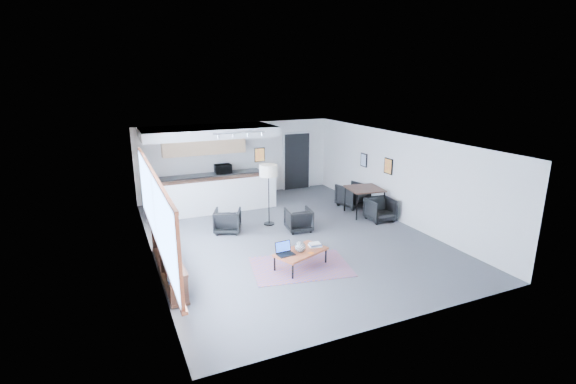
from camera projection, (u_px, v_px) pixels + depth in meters
name	position (u px, v px, depth m)	size (l,w,h in m)	color
room	(289.00, 190.00, 10.89)	(7.02, 9.02, 2.62)	#4A4A4D
window	(155.00, 211.00, 8.71)	(0.10, 5.95, 1.66)	#8CBFFF
console	(168.00, 262.00, 8.94)	(0.35, 3.00, 0.80)	#331B12
kitchenette	(209.00, 164.00, 13.67)	(4.20, 1.96, 2.60)	white
doorway	(297.00, 161.00, 15.74)	(1.10, 0.12, 2.15)	black
track_light	(240.00, 134.00, 12.27)	(1.60, 0.07, 0.15)	silver
wall_art_lower	(388.00, 166.00, 12.53)	(0.03, 0.38, 0.48)	black
wall_art_upper	(364.00, 160.00, 13.69)	(0.03, 0.34, 0.44)	black
kilim_rug	(301.00, 267.00, 9.43)	(2.41, 1.87, 0.01)	#6A3F51
coffee_table	(301.00, 252.00, 9.33)	(1.35, 1.04, 0.39)	brown
laptop	(284.00, 250.00, 9.17)	(0.39, 0.33, 0.27)	black
ceramic_pot	(300.00, 247.00, 9.24)	(0.24, 0.24, 0.24)	gray
book_stack	(315.00, 245.00, 9.57)	(0.31, 0.26, 0.09)	silver
coaster	(311.00, 253.00, 9.21)	(0.15, 0.15, 0.01)	#E5590C
armchair_left	(227.00, 220.00, 11.46)	(0.69, 0.65, 0.71)	black
armchair_right	(299.00, 219.00, 11.57)	(0.67, 0.63, 0.69)	black
floor_lamp	(268.00, 173.00, 11.73)	(0.56, 0.56, 1.77)	black
dining_table	(365.00, 190.00, 12.82)	(1.14, 1.14, 0.85)	#331B12
dining_chair_near	(380.00, 210.00, 12.36)	(0.63, 0.59, 0.65)	black
dining_chair_far	(352.00, 196.00, 13.72)	(0.70, 0.65, 0.72)	black
microwave	(223.00, 168.00, 14.35)	(0.55, 0.30, 0.37)	black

